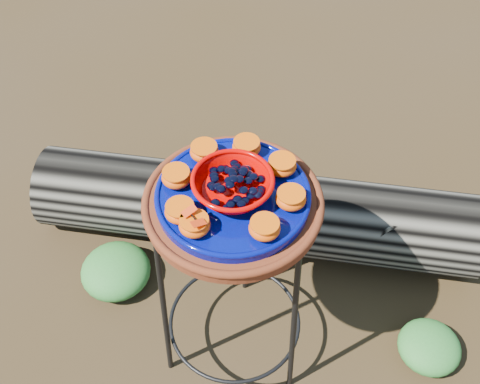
# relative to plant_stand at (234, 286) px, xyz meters

# --- Properties ---
(ground) EXTENTS (60.00, 60.00, 0.00)m
(ground) POSITION_rel_plant_stand_xyz_m (0.00, 0.00, -0.35)
(ground) COLOR #32240F
(plant_stand) EXTENTS (0.44, 0.44, 0.70)m
(plant_stand) POSITION_rel_plant_stand_xyz_m (0.00, 0.00, 0.00)
(plant_stand) COLOR black
(plant_stand) RESTS_ON ground
(terracotta_saucer) EXTENTS (0.42, 0.42, 0.03)m
(terracotta_saucer) POSITION_rel_plant_stand_xyz_m (0.00, 0.00, 0.37)
(terracotta_saucer) COLOR #62200C
(terracotta_saucer) RESTS_ON plant_stand
(cobalt_plate) EXTENTS (0.36, 0.36, 0.02)m
(cobalt_plate) POSITION_rel_plant_stand_xyz_m (0.00, 0.00, 0.40)
(cobalt_plate) COLOR #050A3D
(cobalt_plate) RESTS_ON terracotta_saucer
(red_bowl) EXTENTS (0.18, 0.18, 0.05)m
(red_bowl) POSITION_rel_plant_stand_xyz_m (0.00, 0.00, 0.43)
(red_bowl) COLOR #CC0200
(red_bowl) RESTS_ON cobalt_plate
(glass_gems) EXTENTS (0.14, 0.14, 0.02)m
(glass_gems) POSITION_rel_plant_stand_xyz_m (0.00, 0.00, 0.47)
(glass_gems) COLOR black
(glass_gems) RESTS_ON red_bowl
(orange_half_0) EXTENTS (0.07, 0.07, 0.04)m
(orange_half_0) POSITION_rel_plant_stand_xyz_m (-0.07, -0.12, 0.43)
(orange_half_0) COLOR #D84C0C
(orange_half_0) RESTS_ON cobalt_plate
(orange_half_1) EXTENTS (0.07, 0.07, 0.04)m
(orange_half_1) POSITION_rel_plant_stand_xyz_m (0.09, -0.10, 0.43)
(orange_half_1) COLOR #D84C0C
(orange_half_1) RESTS_ON cobalt_plate
(orange_half_2) EXTENTS (0.07, 0.07, 0.04)m
(orange_half_2) POSITION_rel_plant_stand_xyz_m (0.14, -0.01, 0.43)
(orange_half_2) COLOR #D84C0C
(orange_half_2) RESTS_ON cobalt_plate
(orange_half_3) EXTENTS (0.07, 0.07, 0.04)m
(orange_half_3) POSITION_rel_plant_stand_xyz_m (0.10, 0.09, 0.43)
(orange_half_3) COLOR #D84C0C
(orange_half_3) RESTS_ON cobalt_plate
(orange_half_4) EXTENTS (0.07, 0.07, 0.04)m
(orange_half_4) POSITION_rel_plant_stand_xyz_m (0.01, 0.14, 0.43)
(orange_half_4) COLOR #D84C0C
(orange_half_4) RESTS_ON cobalt_plate
(orange_half_5) EXTENTS (0.07, 0.07, 0.04)m
(orange_half_5) POSITION_rel_plant_stand_xyz_m (-0.09, 0.10, 0.43)
(orange_half_5) COLOR #D84C0C
(orange_half_5) RESTS_ON cobalt_plate
(orange_half_6) EXTENTS (0.07, 0.07, 0.04)m
(orange_half_6) POSITION_rel_plant_stand_xyz_m (-0.14, 0.01, 0.43)
(orange_half_6) COLOR #D84C0C
(orange_half_6) RESTS_ON cobalt_plate
(orange_half_7) EXTENTS (0.07, 0.07, 0.04)m
(orange_half_7) POSITION_rel_plant_stand_xyz_m (-0.10, -0.09, 0.43)
(orange_half_7) COLOR #D84C0C
(orange_half_7) RESTS_ON cobalt_plate
(butterfly) EXTENTS (0.08, 0.08, 0.01)m
(butterfly) POSITION_rel_plant_stand_xyz_m (-0.07, -0.12, 0.45)
(butterfly) COLOR red
(butterfly) RESTS_ON orange_half_0
(driftwood_log) EXTENTS (1.56, 0.41, 0.29)m
(driftwood_log) POSITION_rel_plant_stand_xyz_m (0.00, 0.45, -0.20)
(driftwood_log) COLOR black
(driftwood_log) RESTS_ON ground
(foliage_left) EXTENTS (0.24, 0.24, 0.12)m
(foliage_left) POSITION_rel_plant_stand_xyz_m (-0.45, 0.18, -0.29)
(foliage_left) COLOR #2A6B27
(foliage_left) RESTS_ON ground
(foliage_right) EXTENTS (0.20, 0.20, 0.10)m
(foliage_right) POSITION_rel_plant_stand_xyz_m (0.62, 0.06, -0.30)
(foliage_right) COLOR #2A6B27
(foliage_right) RESTS_ON ground
(foliage_back) EXTENTS (0.30, 0.30, 0.15)m
(foliage_back) POSITION_rel_plant_stand_xyz_m (-0.07, 0.49, -0.27)
(foliage_back) COLOR #2A6B27
(foliage_back) RESTS_ON ground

